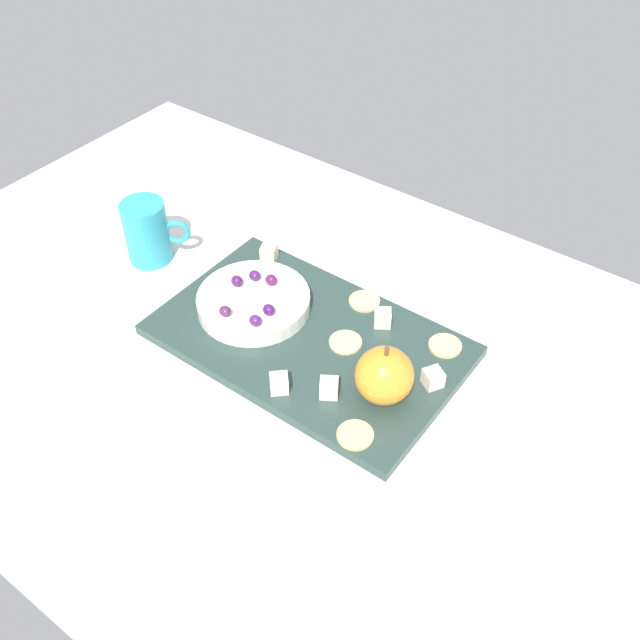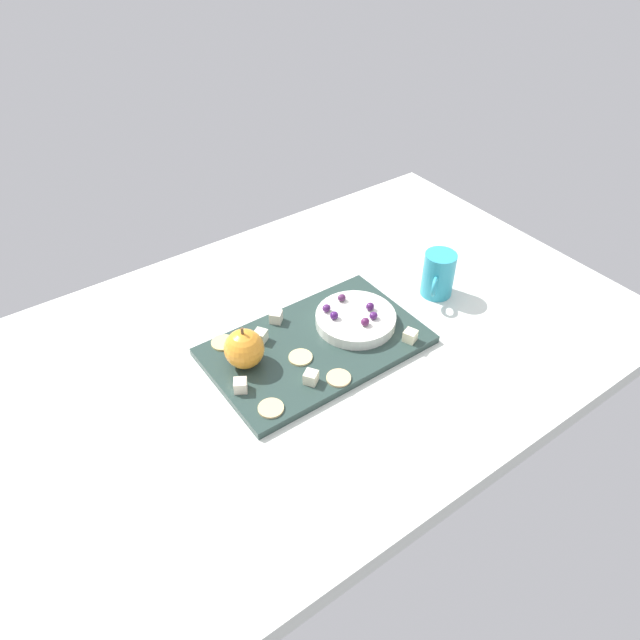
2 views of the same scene
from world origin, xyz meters
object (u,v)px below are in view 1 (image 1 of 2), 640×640
Objects in this scene: platter at (309,340)px; grape_3 at (237,281)px; serving_dish at (254,302)px; cracker_2 at (364,301)px; cheese_cube_2 at (433,378)px; grape_5 at (269,310)px; cheese_cube_0 at (279,383)px; cracker_1 at (346,342)px; cracker_0 at (445,346)px; grape_2 at (271,280)px; cheese_cube_4 at (329,388)px; cracker_3 at (355,435)px; grape_4 at (255,275)px; cheese_cube_1 at (383,318)px; cup at (148,232)px; grape_0 at (225,311)px; grape_1 at (255,321)px; cheese_cube_3 at (269,252)px; apple_whole at (387,373)px.

grape_3 is (12.42, -0.33, 3.71)cm from platter.
serving_dish is 3.56× the size of cracker_2.
grape_5 is (22.49, 3.84, 1.85)cm from cheese_cube_2.
cheese_cube_0 is 1.32× the size of grape_3.
cracker_1 and cracker_2 have the same top height.
cracker_1 is at bearing 33.59° from cracker_0.
grape_2 is 1.00× the size of grape_3.
cracker_3 is (-6.14, 3.35, -0.90)cm from cheese_cube_4.
cheese_cube_0 is 18.63cm from grape_4.
cracker_2 is at bearing -73.04° from cracker_1.
cheese_cube_2 is at bearing -141.03° from cheese_cube_0.
cup is (36.48, 6.92, 2.20)cm from cheese_cube_1.
cheese_cube_0 is at bearing 135.18° from grape_5.
cracker_2 is (5.76, -16.32, -0.90)cm from cheese_cube_4.
grape_0 is (26.94, 7.35, 1.80)cm from cheese_cube_2.
grape_4 is (25.37, -12.59, 2.69)cm from cracker_3.
cheese_cube_0 is 22.27cm from cracker_0.
cup is at bearing 10.16° from cracker_0.
serving_dish is 15.15cm from cracker_2.
grape_3 reaches higher than cheese_cube_0.
grape_4 is (19.23, -9.23, 1.79)cm from cheese_cube_4.
cup reaches higher than cheese_cube_0.
grape_1 is at bearing 114.69° from grape_2.
platter is 10.10cm from grape_2.
grape_3 is at bearing -32.54° from grape_1.
serving_dish is 20.84cm from cup.
grape_4 is at bearing -13.61° from platter.
serving_dish reaches higher than cracker_0.
grape_3 is 17.58cm from cup.
serving_dish is 17.54cm from cheese_cube_1.
grape_4 is at bearing -41.15° from cheese_cube_0.
grape_2 is (-5.67, 6.34, 1.87)cm from cheese_cube_3.
grape_1 is 1.00× the size of grape_3.
cracker_3 is at bearing 157.21° from serving_dish.
apple_whole is 1.65× the size of cracker_2.
cheese_cube_2 reaches higher than cracker_2.
grape_5 is (9.93, 3.30, 2.75)cm from cracker_1.
grape_0 reaches higher than cheese_cube_2.
grape_3 is (25.71, -2.67, -0.57)cm from apple_whole.
grape_3 reaches higher than cheese_cube_4.
grape_3 is 2.66cm from grape_4.
cracker_1 is at bearing -159.46° from platter.
cheese_cube_4 reaches higher than cracker_3.
cracker_0 is (-24.61, -8.87, -0.89)cm from serving_dish.
grape_5 is at bearing 9.68° from cheese_cube_2.
cheese_cube_4 is 8.92cm from cracker_1.
cheese_cube_0 is 17.52cm from cheese_cube_1.
grape_5 is at bearing 16.40° from platter.
cheese_cube_2 is 29.75cm from grape_3.
serving_dish and cheese_cube_0 have the same top height.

